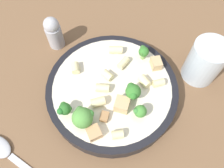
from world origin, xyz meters
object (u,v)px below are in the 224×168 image
broccoli_floret_1 (64,109)px  rigatoni_1 (116,50)px  chicken_chunk_0 (104,117)px  chicken_chunk_3 (156,63)px  rigatoni_5 (145,81)px  rigatoni_0 (158,83)px  spoon (7,154)px  pasta_bowl (112,90)px  broccoli_floret_2 (143,51)px  rigatoni_4 (102,86)px  rigatoni_6 (118,135)px  broccoli_floret_3 (83,117)px  chicken_chunk_2 (120,105)px  rigatoni_2 (75,68)px  rigatoni_7 (107,75)px  rigatoni_3 (98,102)px  drinking_glass (204,63)px  rigatoni_8 (123,63)px  broccoli_floret_0 (133,91)px  broccoli_floret_4 (140,111)px  pepper_shaker (54,32)px  chicken_chunk_1 (94,133)px

broccoli_floret_1 → rigatoni_1: 0.17m
chicken_chunk_0 → chicken_chunk_3: size_ratio=0.73×
rigatoni_5 → chicken_chunk_3: chicken_chunk_3 is taller
rigatoni_0 → spoon: bearing=1.5°
pasta_bowl → chicken_chunk_3: (-0.11, -0.01, 0.02)m
broccoli_floret_2 → rigatoni_4: size_ratio=1.25×
broccoli_floret_2 → rigatoni_6: size_ratio=1.65×
broccoli_floret_3 → chicken_chunk_2: size_ratio=1.59×
rigatoni_2 → rigatoni_7: bearing=141.8°
broccoli_floret_3 → rigatoni_3: size_ratio=1.61×
rigatoni_7 → drinking_glass: 0.21m
rigatoni_7 → spoon: size_ratio=0.13×
rigatoni_1 → rigatoni_8: size_ratio=1.05×
broccoli_floret_0 → broccoli_floret_4: broccoli_floret_0 is taller
drinking_glass → pepper_shaker: (0.27, -0.21, 0.00)m
broccoli_floret_4 → rigatoni_3: bearing=-39.1°
broccoli_floret_2 → pepper_shaker: bearing=-41.1°
broccoli_floret_0 → rigatoni_8: (-0.02, -0.08, -0.02)m
rigatoni_4 → pasta_bowl: bearing=169.8°
broccoli_floret_3 → drinking_glass: bearing=-175.3°
drinking_glass → rigatoni_4: bearing=-7.8°
broccoli_floret_1 → rigatoni_0: size_ratio=1.34×
broccoli_floret_2 → rigatoni_1: broccoli_floret_2 is taller
rigatoni_4 → rigatoni_7: size_ratio=1.22×
rigatoni_2 → rigatoni_3: 0.09m
pasta_bowl → broccoli_floret_1: (0.10, 0.02, 0.04)m
rigatoni_7 → broccoli_floret_1: bearing=23.0°
broccoli_floret_1 → drinking_glass: (-0.31, 0.01, -0.02)m
rigatoni_0 → rigatoni_3: 0.13m
broccoli_floret_0 → spoon: size_ratio=0.24×
rigatoni_1 → drinking_glass: (-0.16, 0.10, -0.00)m
rigatoni_0 → chicken_chunk_1: chicken_chunk_1 is taller
rigatoni_1 → rigatoni_8: bearing=91.5°
pasta_bowl → rigatoni_5: bearing=163.4°
rigatoni_8 → spoon: bearing=16.2°
rigatoni_7 → chicken_chunk_2: (0.00, 0.07, 0.00)m
chicken_chunk_0 → pepper_shaker: (0.03, -0.24, 0.00)m
rigatoni_2 → drinking_glass: bearing=160.2°
rigatoni_7 → spoon: (0.23, 0.06, -0.04)m
broccoli_floret_0 → rigatoni_2: broccoli_floret_0 is taller
broccoli_floret_0 → broccoli_floret_2: (-0.06, -0.08, -0.00)m
chicken_chunk_0 → pepper_shaker: 0.24m
broccoli_floret_4 → rigatoni_5: broccoli_floret_4 is taller
broccoli_floret_0 → rigatoni_8: size_ratio=1.45×
broccoli_floret_1 → rigatoni_4: size_ratio=1.17×
chicken_chunk_3 → rigatoni_3: bearing=13.8°
broccoli_floret_1 → rigatoni_8: (-0.15, -0.06, -0.01)m
broccoli_floret_0 → rigatoni_3: bearing=-10.5°
rigatoni_5 → pepper_shaker: size_ratio=0.28×
rigatoni_1 → rigatoni_6: bearing=67.8°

